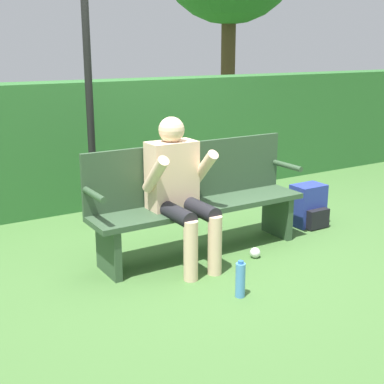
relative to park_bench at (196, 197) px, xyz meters
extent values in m
plane|color=#426B33|center=(0.00, -0.07, -0.48)|extent=(40.00, 40.00, 0.00)
cube|color=#2D662D|center=(0.00, 1.83, 0.20)|extent=(12.00, 0.48, 1.37)
cube|color=#334C33|center=(0.00, -0.07, -0.06)|extent=(1.94, 0.41, 0.05)
cube|color=#334C33|center=(0.00, 0.12, 0.21)|extent=(1.94, 0.04, 0.50)
cube|color=#334C33|center=(-0.85, -0.07, -0.28)|extent=(0.06, 0.37, 0.40)
cube|color=#334C33|center=(0.85, -0.07, -0.28)|extent=(0.06, 0.37, 0.40)
cylinder|color=#334C33|center=(-0.94, -0.07, 0.18)|extent=(0.05, 0.37, 0.05)
cylinder|color=#334C33|center=(0.94, -0.07, 0.18)|extent=(0.05, 0.37, 0.05)
cube|color=beige|center=(-0.25, -0.03, 0.23)|extent=(0.40, 0.22, 0.55)
sphere|color=beige|center=(-0.25, -0.03, 0.60)|extent=(0.21, 0.21, 0.21)
cylinder|color=black|center=(-0.36, -0.27, -0.01)|extent=(0.13, 0.47, 0.13)
cylinder|color=black|center=(-0.15, -0.27, -0.01)|extent=(0.13, 0.47, 0.13)
cylinder|color=beige|center=(-0.36, -0.50, -0.25)|extent=(0.11, 0.11, 0.47)
cylinder|color=beige|center=(-0.15, -0.50, -0.25)|extent=(0.11, 0.11, 0.47)
cylinder|color=beige|center=(-0.48, -0.16, 0.29)|extent=(0.09, 0.34, 0.34)
cylinder|color=beige|center=(-0.03, -0.16, 0.29)|extent=(0.09, 0.34, 0.34)
cube|color=#283893|center=(1.31, 0.00, -0.28)|extent=(0.32, 0.22, 0.41)
cube|color=black|center=(1.31, -0.15, -0.38)|extent=(0.24, 0.08, 0.19)
cylinder|color=#4C8CCC|center=(-0.21, -0.92, -0.36)|extent=(0.07, 0.07, 0.25)
cylinder|color=#2D66B2|center=(-0.21, -0.92, -0.22)|extent=(0.04, 0.04, 0.02)
cylinder|color=black|center=(-0.52, 1.04, 1.01)|extent=(0.07, 0.07, 2.99)
cylinder|color=#4C3823|center=(4.02, 5.21, 0.86)|extent=(0.28, 0.28, 2.68)
sphere|color=silver|center=(0.33, -0.41, -0.44)|extent=(0.09, 0.09, 0.09)
camera|label=1|loc=(-2.33, -3.71, 1.25)|focal=50.00mm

